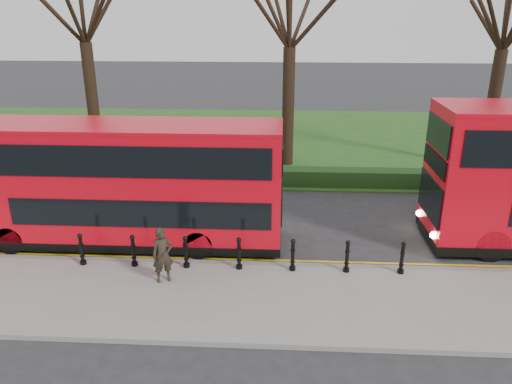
{
  "coord_description": "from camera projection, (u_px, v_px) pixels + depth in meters",
  "views": [
    {
      "loc": [
        1.78,
        -14.96,
        7.82
      ],
      "look_at": [
        0.91,
        0.5,
        2.0
      ],
      "focal_mm": 35.0,
      "sensor_mm": 36.0,
      "label": 1
    }
  ],
  "objects": [
    {
      "name": "ground",
      "position": [
        228.0,
        252.0,
        16.82
      ],
      "size": [
        120.0,
        120.0,
        0.0
      ],
      "primitive_type": "plane",
      "color": "#28282B",
      "rests_on": "ground"
    },
    {
      "name": "pavement",
      "position": [
        217.0,
        299.0,
        13.99
      ],
      "size": [
        60.0,
        4.0,
        0.15
      ],
      "primitive_type": "cube",
      "color": "gray",
      "rests_on": "ground"
    },
    {
      "name": "kerb",
      "position": [
        225.0,
        265.0,
        15.86
      ],
      "size": [
        60.0,
        0.25,
        0.16
      ],
      "primitive_type": "cube",
      "color": "slate",
      "rests_on": "ground"
    },
    {
      "name": "grass_verge",
      "position": [
        254.0,
        139.0,
        30.83
      ],
      "size": [
        60.0,
        18.0,
        0.06
      ],
      "primitive_type": "cube",
      "color": "#234B19",
      "rests_on": "ground"
    },
    {
      "name": "hedge",
      "position": [
        244.0,
        176.0,
        23.04
      ],
      "size": [
        60.0,
        0.9,
        0.8
      ],
      "primitive_type": "cube",
      "color": "black",
      "rests_on": "ground"
    },
    {
      "name": "yellow_line_outer",
      "position": [
        226.0,
        262.0,
        16.17
      ],
      "size": [
        60.0,
        0.1,
        0.01
      ],
      "primitive_type": "cube",
      "color": "yellow",
      "rests_on": "ground"
    },
    {
      "name": "yellow_line_inner",
      "position": [
        227.0,
        259.0,
        16.35
      ],
      "size": [
        60.0,
        0.1,
        0.01
      ],
      "primitive_type": "cube",
      "color": "yellow",
      "rests_on": "ground"
    },
    {
      "name": "tree_mid",
      "position": [
        291.0,
        5.0,
        23.32
      ],
      "size": [
        6.89,
        6.89,
        10.76
      ],
      "color": "black",
      "rests_on": "ground"
    },
    {
      "name": "tree_right",
      "position": [
        509.0,
        7.0,
        22.82
      ],
      "size": [
        6.82,
        6.82,
        10.66
      ],
      "color": "black",
      "rests_on": "ground"
    },
    {
      "name": "bollard_row",
      "position": [
        239.0,
        254.0,
        15.31
      ],
      "size": [
        10.03,
        0.15,
        1.0
      ],
      "color": "black",
      "rests_on": "pavement"
    },
    {
      "name": "bus_lead",
      "position": [
        125.0,
        185.0,
        16.83
      ],
      "size": [
        10.6,
        2.43,
        4.21
      ],
      "color": "red",
      "rests_on": "ground"
    },
    {
      "name": "pedestrian",
      "position": [
        163.0,
        255.0,
        14.5
      ],
      "size": [
        0.73,
        0.62,
        1.69
      ],
      "primitive_type": "imported",
      "rotation": [
        0.0,
        0.0,
        0.42
      ],
      "color": "#2C251C",
      "rests_on": "pavement"
    }
  ]
}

